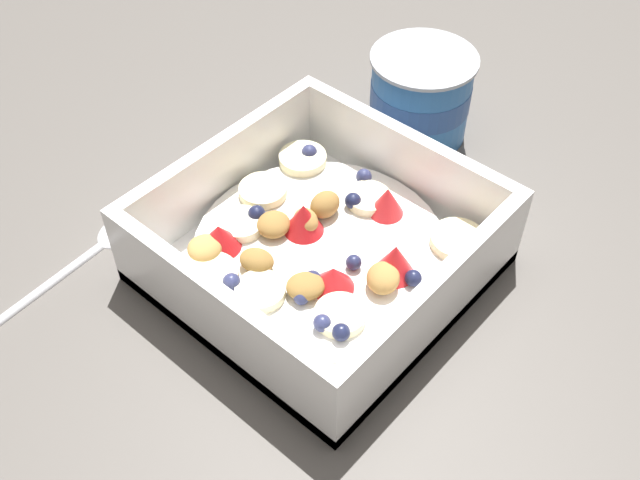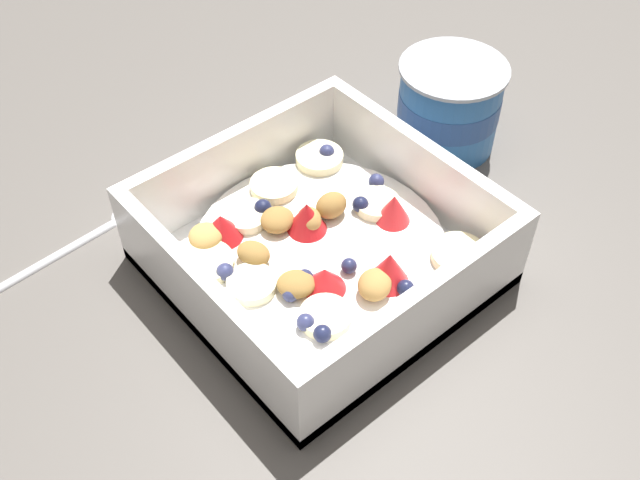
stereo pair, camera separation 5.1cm
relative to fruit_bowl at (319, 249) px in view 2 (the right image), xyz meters
The scene contains 4 objects.
ground_plane 0.03m from the fruit_bowl, 149.14° to the right, with size 2.40×2.40×0.00m, color #56514C.
fruit_bowl is the anchor object (origin of this frame).
spoon 0.16m from the fruit_bowl, 145.62° to the right, with size 0.03×0.17×0.01m.
yogurt_cup 0.18m from the fruit_bowl, 103.41° to the left, with size 0.09×0.09×0.07m.
Camera 2 is at (0.29, -0.22, 0.40)m, focal length 42.39 mm.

